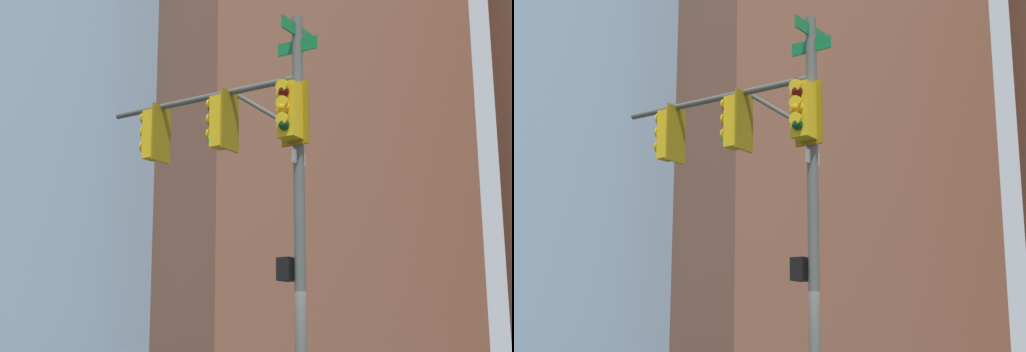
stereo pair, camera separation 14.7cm
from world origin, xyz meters
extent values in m
cylinder|color=#4C514C|center=(0.22, 0.09, 3.74)|extent=(0.20, 0.20, 7.49)
cylinder|color=#4C514C|center=(-0.84, 2.00, 6.33)|extent=(2.21, 3.89, 0.12)
cylinder|color=#4C514C|center=(-0.16, 0.78, 5.88)|extent=(0.57, 0.95, 0.75)
cube|color=#0F6B33|center=(0.22, 0.09, 7.24)|extent=(0.96, 0.55, 0.24)
cube|color=#0F6B33|center=(0.22, 0.09, 6.94)|extent=(0.42, 0.73, 0.24)
cube|color=white|center=(0.22, 0.09, 4.84)|extent=(0.41, 0.24, 0.24)
cube|color=gold|center=(-0.60, 1.56, 5.77)|extent=(0.46, 0.46, 1.00)
cube|color=#7D640C|center=(-0.50, 1.39, 5.77)|extent=(0.50, 0.30, 1.16)
sphere|color=#470A07|center=(-0.69, 1.74, 6.07)|extent=(0.20, 0.20, 0.20)
cylinder|color=gold|center=(-0.73, 1.80, 6.16)|extent=(0.22, 0.15, 0.23)
sphere|color=#4C330A|center=(-0.69, 1.74, 5.77)|extent=(0.20, 0.20, 0.20)
cylinder|color=gold|center=(-0.73, 1.80, 5.86)|extent=(0.22, 0.15, 0.23)
sphere|color=green|center=(-0.69, 1.74, 5.47)|extent=(0.20, 0.20, 0.20)
cylinder|color=gold|center=(-0.73, 1.80, 5.56)|extent=(0.22, 0.15, 0.23)
cube|color=gold|center=(-1.41, 3.03, 5.77)|extent=(0.46, 0.46, 1.00)
cube|color=#7D640C|center=(-1.31, 2.87, 5.77)|extent=(0.50, 0.30, 1.16)
sphere|color=#470A07|center=(-1.50, 3.21, 6.07)|extent=(0.20, 0.20, 0.20)
cylinder|color=gold|center=(-1.54, 3.27, 6.16)|extent=(0.22, 0.15, 0.23)
sphere|color=#F29E0C|center=(-1.50, 3.21, 5.77)|extent=(0.20, 0.20, 0.20)
cylinder|color=gold|center=(-1.54, 3.27, 5.86)|extent=(0.22, 0.15, 0.23)
sphere|color=#0A3819|center=(-1.50, 3.21, 5.47)|extent=(0.20, 0.20, 0.20)
cylinder|color=gold|center=(-1.54, 3.27, 5.56)|extent=(0.22, 0.15, 0.23)
cube|color=gold|center=(-0.05, -0.06, 5.63)|extent=(0.46, 0.46, 1.00)
cube|color=#7D640C|center=(0.12, 0.03, 5.63)|extent=(0.30, 0.50, 1.16)
sphere|color=#470A07|center=(-0.23, -0.16, 5.93)|extent=(0.20, 0.20, 0.20)
cylinder|color=gold|center=(-0.28, -0.19, 6.02)|extent=(0.15, 0.22, 0.23)
sphere|color=#F29E0C|center=(-0.23, -0.16, 5.63)|extent=(0.20, 0.20, 0.20)
cylinder|color=gold|center=(-0.28, -0.19, 5.72)|extent=(0.15, 0.22, 0.23)
sphere|color=#0A3819|center=(-0.23, -0.16, 5.33)|extent=(0.20, 0.20, 0.20)
cylinder|color=gold|center=(-0.28, -0.19, 5.42)|extent=(0.15, 0.22, 0.23)
cube|color=black|center=(0.10, 0.30, 2.89)|extent=(0.44, 0.39, 0.40)
cube|color=#EA5914|center=(0.03, 0.42, 2.89)|extent=(0.23, 0.14, 0.28)
cube|color=brown|center=(19.13, 31.91, 22.28)|extent=(18.33, 15.15, 44.57)
camera|label=1|loc=(-6.71, -11.29, 1.57)|focal=54.58mm
camera|label=2|loc=(-6.58, -11.36, 1.57)|focal=54.58mm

